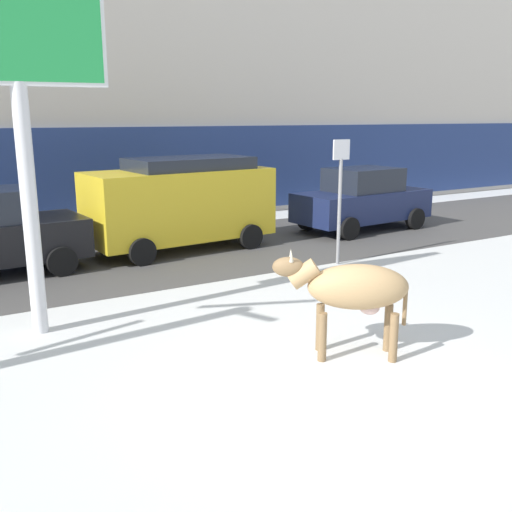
# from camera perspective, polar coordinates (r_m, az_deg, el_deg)

# --- Properties ---
(ground_plane) EXTENTS (120.00, 120.00, 0.00)m
(ground_plane) POSITION_cam_1_polar(r_m,az_deg,el_deg) (7.61, 6.99, -12.40)
(ground_plane) COLOR white
(road_strip) EXTENTS (60.00, 5.60, 0.01)m
(road_strip) POSITION_cam_1_polar(r_m,az_deg,el_deg) (14.15, -12.41, -0.30)
(road_strip) COLOR #514F4C
(road_strip) RESTS_ON ground
(building_facade) EXTENTS (44.00, 6.10, 13.00)m
(building_facade) POSITION_cam_1_polar(r_m,az_deg,el_deg) (21.05, -20.20, 21.44)
(building_facade) COLOR beige
(building_facade) RESTS_ON ground
(cow_tan) EXTENTS (1.82, 1.36, 1.54)m
(cow_tan) POSITION_cam_1_polar(r_m,az_deg,el_deg) (8.17, 9.47, -3.18)
(cow_tan) COLOR tan
(cow_tan) RESTS_ON ground
(billboard) EXTENTS (2.53, 0.43, 5.56)m
(billboard) POSITION_cam_1_polar(r_m,az_deg,el_deg) (9.34, -22.61, 18.69)
(billboard) COLOR silver
(billboard) RESTS_ON ground
(car_yellow_van) EXTENTS (4.73, 2.38, 2.32)m
(car_yellow_van) POSITION_cam_1_polar(r_m,az_deg,el_deg) (14.76, -7.40, 5.37)
(car_yellow_van) COLOR gold
(car_yellow_van) RESTS_ON ground
(car_navy_sedan) EXTENTS (4.32, 2.22, 1.84)m
(car_navy_sedan) POSITION_cam_1_polar(r_m,az_deg,el_deg) (17.59, 10.40, 5.47)
(car_navy_sedan) COLOR #19234C
(car_navy_sedan) RESTS_ON ground
(pedestrian_near_billboard) EXTENTS (0.36, 0.24, 1.73)m
(pedestrian_near_billboard) POSITION_cam_1_polar(r_m,az_deg,el_deg) (16.37, -21.31, 4.07)
(pedestrian_near_billboard) COLOR #282833
(pedestrian_near_billboard) RESTS_ON ground
(street_sign) EXTENTS (0.44, 0.08, 2.82)m
(street_sign) POSITION_cam_1_polar(r_m,az_deg,el_deg) (13.21, 8.24, 6.26)
(street_sign) COLOR gray
(street_sign) RESTS_ON ground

